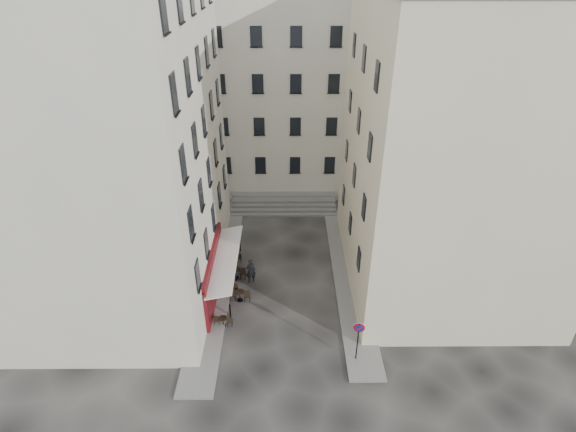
{
  "coord_description": "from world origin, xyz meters",
  "views": [
    {
      "loc": [
        0.21,
        -21.76,
        19.57
      ],
      "look_at": [
        0.34,
        4.0,
        4.28
      ],
      "focal_mm": 28.0,
      "sensor_mm": 36.0,
      "label": 1
    }
  ],
  "objects_px": {
    "bistro_table_a": "(223,320)",
    "bistro_table_b": "(240,295)",
    "no_parking_sign": "(358,334)",
    "pedestrian": "(251,271)"
  },
  "relations": [
    {
      "from": "bistro_table_b",
      "to": "pedestrian",
      "type": "relative_size",
      "value": 0.73
    },
    {
      "from": "no_parking_sign",
      "to": "bistro_table_a",
      "type": "bearing_deg",
      "value": 170.21
    },
    {
      "from": "bistro_table_a",
      "to": "pedestrian",
      "type": "bearing_deg",
      "value": 71.55
    },
    {
      "from": "bistro_table_a",
      "to": "bistro_table_b",
      "type": "bearing_deg",
      "value": 70.11
    },
    {
      "from": "no_parking_sign",
      "to": "pedestrian",
      "type": "xyz_separation_m",
      "value": [
        -6.24,
        6.89,
        -1.02
      ]
    },
    {
      "from": "bistro_table_a",
      "to": "bistro_table_b",
      "type": "relative_size",
      "value": 0.84
    },
    {
      "from": "bistro_table_a",
      "to": "pedestrian",
      "type": "height_order",
      "value": "pedestrian"
    },
    {
      "from": "bistro_table_a",
      "to": "bistro_table_b",
      "type": "distance_m",
      "value": 2.4
    },
    {
      "from": "bistro_table_b",
      "to": "bistro_table_a",
      "type": "bearing_deg",
      "value": -109.89
    },
    {
      "from": "no_parking_sign",
      "to": "bistro_table_b",
      "type": "xyz_separation_m",
      "value": [
        -6.82,
        4.94,
        -1.46
      ]
    }
  ]
}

